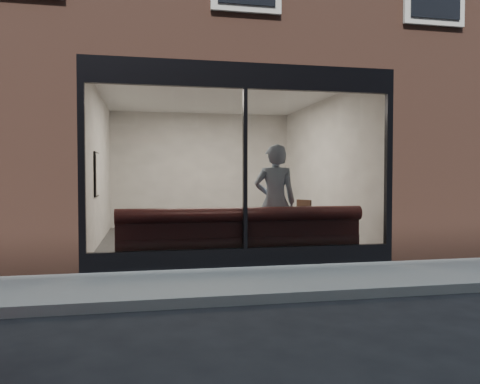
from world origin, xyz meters
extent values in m
plane|color=black|center=(0.00, 0.00, 0.00)|extent=(120.00, 120.00, 0.00)
cube|color=gray|center=(0.00, 1.00, 0.01)|extent=(40.00, 2.00, 0.01)
cube|color=gray|center=(0.00, -0.05, 0.06)|extent=(40.00, 0.10, 0.12)
cube|color=brown|center=(-3.75, 8.00, 1.60)|extent=(2.50, 12.00, 3.20)
cube|color=brown|center=(3.75, 8.00, 1.60)|extent=(2.50, 12.00, 3.20)
cube|color=brown|center=(0.00, 11.00, 1.60)|extent=(5.00, 6.00, 3.20)
plane|color=#2D2D30|center=(0.00, 5.00, 0.02)|extent=(6.00, 6.00, 0.00)
plane|color=white|center=(0.00, 5.00, 3.19)|extent=(6.00, 6.00, 0.00)
plane|color=beige|center=(0.00, 7.99, 1.60)|extent=(5.00, 0.00, 5.00)
plane|color=beige|center=(-2.49, 5.00, 1.60)|extent=(0.00, 6.00, 6.00)
plane|color=beige|center=(2.49, 5.00, 1.60)|extent=(0.00, 6.00, 6.00)
cube|color=black|center=(0.00, 2.05, 0.15)|extent=(5.00, 0.10, 0.30)
cube|color=black|center=(0.00, 2.05, 3.00)|extent=(5.00, 0.10, 0.40)
cube|color=black|center=(0.00, 2.05, 1.55)|extent=(0.06, 0.10, 2.50)
plane|color=white|center=(0.00, 2.02, 1.55)|extent=(4.80, 0.00, 4.80)
cube|color=#3C1716|center=(0.00, 2.45, 0.23)|extent=(4.00, 0.55, 0.45)
imported|color=#889DB7|center=(0.67, 2.71, 0.99)|extent=(0.80, 0.60, 1.98)
cube|color=black|center=(-0.52, 3.36, 0.74)|extent=(0.68, 0.68, 0.04)
cube|color=black|center=(0.80, 3.55, 0.74)|extent=(0.59, 0.59, 0.04)
cube|color=black|center=(1.48, 3.93, 0.24)|extent=(0.53, 0.53, 0.04)
cube|color=white|center=(-2.45, 4.27, 1.47)|extent=(0.02, 0.60, 0.80)
camera|label=1|loc=(-1.51, -5.13, 1.44)|focal=35.00mm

